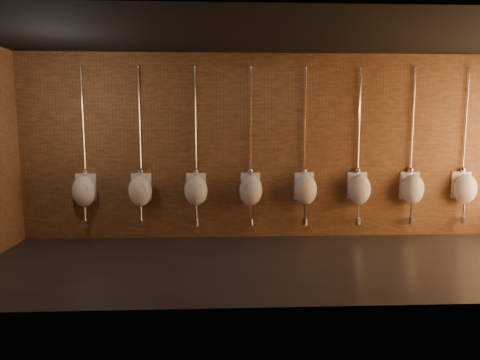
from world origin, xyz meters
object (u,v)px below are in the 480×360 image
at_px(urinal_1, 140,190).
at_px(urinal_4, 305,189).
at_px(urinal_5, 359,189).
at_px(urinal_3, 251,189).
at_px(urinal_2, 196,190).
at_px(urinal_0, 84,190).
at_px(urinal_7, 465,188).
at_px(urinal_6, 412,188).

xyz_separation_m(urinal_1, urinal_4, (2.85, 0.00, 0.00)).
bearing_deg(urinal_5, urinal_3, 180.00).
xyz_separation_m(urinal_2, urinal_5, (2.85, 0.00, 0.00)).
xyz_separation_m(urinal_1, urinal_3, (1.90, 0.00, 0.00)).
height_order(urinal_2, urinal_4, same).
relative_size(urinal_3, urinal_5, 1.00).
xyz_separation_m(urinal_0, urinal_5, (4.75, 0.00, 0.00)).
height_order(urinal_2, urinal_5, same).
distance_m(urinal_0, urinal_7, 6.65).
bearing_deg(urinal_7, urinal_0, 180.00).
height_order(urinal_3, urinal_6, same).
height_order(urinal_0, urinal_1, same).
xyz_separation_m(urinal_3, urinal_5, (1.90, 0.00, 0.00)).
height_order(urinal_1, urinal_4, same).
height_order(urinal_4, urinal_7, same).
distance_m(urinal_2, urinal_6, 3.80).
xyz_separation_m(urinal_3, urinal_7, (3.80, 0.00, 0.00)).
xyz_separation_m(urinal_3, urinal_6, (2.85, 0.00, 0.00)).
xyz_separation_m(urinal_2, urinal_7, (4.75, 0.00, 0.00)).
distance_m(urinal_0, urinal_3, 2.85).
xyz_separation_m(urinal_2, urinal_4, (1.90, 0.00, 0.00)).
height_order(urinal_3, urinal_5, same).
xyz_separation_m(urinal_1, urinal_2, (0.95, 0.00, 0.00)).
height_order(urinal_3, urinal_4, same).
bearing_deg(urinal_1, urinal_2, 0.00).
bearing_deg(urinal_3, urinal_5, 0.00).
distance_m(urinal_2, urinal_5, 2.85).
bearing_deg(urinal_5, urinal_7, 0.00).
bearing_deg(urinal_3, urinal_7, 0.00).
relative_size(urinal_0, urinal_4, 1.00).
xyz_separation_m(urinal_6, urinal_7, (0.95, 0.00, 0.00)).
height_order(urinal_1, urinal_7, same).
relative_size(urinal_1, urinal_2, 1.00).
relative_size(urinal_2, urinal_4, 1.00).
bearing_deg(urinal_2, urinal_7, 0.00).
distance_m(urinal_5, urinal_6, 0.95).
bearing_deg(urinal_7, urinal_6, 180.00).
distance_m(urinal_5, urinal_7, 1.90).
xyz_separation_m(urinal_2, urinal_3, (0.95, 0.00, 0.00)).
bearing_deg(urinal_4, urinal_0, 180.00).
distance_m(urinal_3, urinal_6, 2.85).
distance_m(urinal_1, urinal_4, 2.85).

